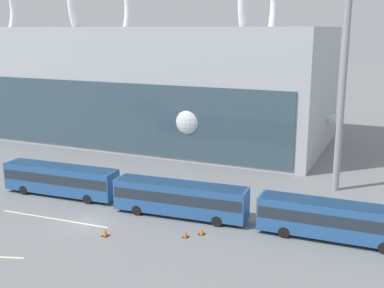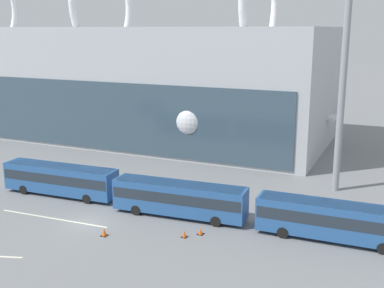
% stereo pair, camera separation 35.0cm
% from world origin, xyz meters
% --- Properties ---
extents(ground_plane, '(440.00, 440.00, 0.00)m').
position_xyz_m(ground_plane, '(0.00, 0.00, 0.00)').
color(ground_plane, slate).
extents(airliner_at_gate_far, '(31.73, 34.70, 13.92)m').
position_xyz_m(airliner_at_gate_far, '(1.28, 40.05, 5.53)').
color(airliner_at_gate_far, silver).
rests_on(airliner_at_gate_far, ground_plane).
extents(shuttle_bus_0, '(13.26, 3.24, 3.33)m').
position_xyz_m(shuttle_bus_0, '(-7.18, 5.40, 1.95)').
color(shuttle_bus_0, '#285693').
rests_on(shuttle_bus_0, ground_plane).
extents(shuttle_bus_1, '(13.29, 3.47, 3.33)m').
position_xyz_m(shuttle_bus_1, '(7.24, 5.18, 1.95)').
color(shuttle_bus_1, '#285693').
rests_on(shuttle_bus_1, ground_plane).
extents(shuttle_bus_2, '(13.21, 2.93, 3.33)m').
position_xyz_m(shuttle_bus_2, '(21.65, 5.61, 1.95)').
color(shuttle_bus_2, '#285693').
rests_on(shuttle_bus_2, ground_plane).
extents(floodlight_mast, '(2.08, 2.08, 27.80)m').
position_xyz_m(floodlight_mast, '(19.96, 19.37, 15.41)').
color(floodlight_mast, gray).
rests_on(floodlight_mast, ground_plane).
extents(lane_stripe_0, '(11.92, 0.80, 0.01)m').
position_xyz_m(lane_stripe_0, '(-3.60, -0.30, 0.00)').
color(lane_stripe_0, silver).
rests_on(lane_stripe_0, ground_plane).
extents(traffic_cone_0, '(0.58, 0.58, 0.71)m').
position_xyz_m(traffic_cone_0, '(3.17, -1.63, 0.35)').
color(traffic_cone_0, black).
rests_on(traffic_cone_0, ground_plane).
extents(traffic_cone_1, '(0.56, 0.56, 0.57)m').
position_xyz_m(traffic_cone_1, '(10.78, 2.11, 0.28)').
color(traffic_cone_1, black).
rests_on(traffic_cone_1, ground_plane).
extents(traffic_cone_2, '(0.52, 0.52, 0.61)m').
position_xyz_m(traffic_cone_2, '(9.73, 0.97, 0.30)').
color(traffic_cone_2, black).
rests_on(traffic_cone_2, ground_plane).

